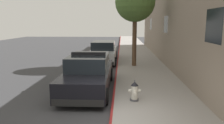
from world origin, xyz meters
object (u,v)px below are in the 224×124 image
(fire_hydrant, at_px, (134,91))
(street_tree, at_px, (135,2))
(police_cruiser, at_px, (89,74))
(parked_car_silver_ahead, at_px, (104,52))

(fire_hydrant, xyz_separation_m, street_tree, (0.34, 6.52, 3.69))
(fire_hydrant, relative_size, street_tree, 0.14)
(police_cruiser, bearing_deg, fire_hydrant, -40.97)
(police_cruiser, height_order, parked_car_silver_ahead, police_cruiser)
(parked_car_silver_ahead, height_order, street_tree, street_tree)
(parked_car_silver_ahead, xyz_separation_m, street_tree, (2.20, -2.18, 3.46))
(police_cruiser, bearing_deg, parked_car_silver_ahead, 89.58)
(police_cruiser, relative_size, fire_hydrant, 6.37)
(parked_car_silver_ahead, relative_size, fire_hydrant, 6.37)
(parked_car_silver_ahead, height_order, fire_hydrant, parked_car_silver_ahead)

